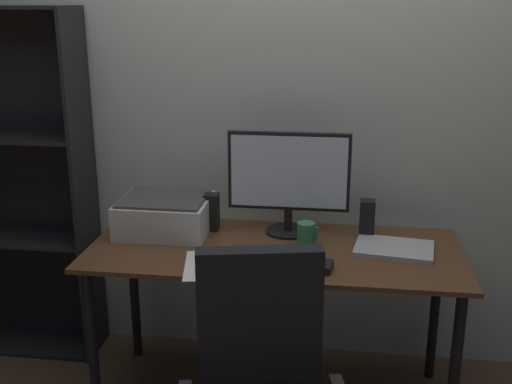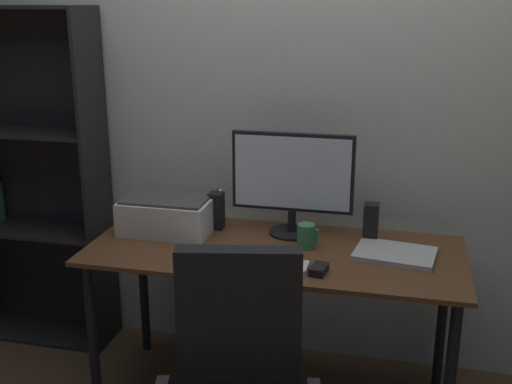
{
  "view_description": "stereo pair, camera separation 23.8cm",
  "coord_description": "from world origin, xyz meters",
  "views": [
    {
      "loc": [
        0.25,
        -2.46,
        1.75
      ],
      "look_at": [
        -0.08,
        0.01,
        0.98
      ],
      "focal_mm": 43.95,
      "sensor_mm": 36.0,
      "label": 1
    },
    {
      "loc": [
        0.49,
        -2.42,
        1.75
      ],
      "look_at": [
        -0.08,
        0.01,
        0.98
      ],
      "focal_mm": 43.95,
      "sensor_mm": 36.0,
      "label": 2
    }
  ],
  "objects": [
    {
      "name": "laptop",
      "position": [
        0.5,
        0.03,
        0.75
      ],
      "size": [
        0.35,
        0.27,
        0.02
      ],
      "primitive_type": "cube",
      "rotation": [
        0.0,
        0.0,
        -0.15
      ],
      "color": "#B7BABC",
      "rests_on": "desk"
    },
    {
      "name": "desk",
      "position": [
        0.0,
        0.0,
        0.65
      ],
      "size": [
        1.58,
        0.67,
        0.74
      ],
      "color": "#56351E",
      "rests_on": "ground"
    },
    {
      "name": "back_wall",
      "position": [
        0.0,
        0.5,
        1.3
      ],
      "size": [
        6.4,
        0.1,
        2.6
      ],
      "primitive_type": "cube",
      "color": "beige",
      "rests_on": "ground"
    },
    {
      "name": "monitor",
      "position": [
        0.04,
        0.19,
        1.0
      ],
      "size": [
        0.54,
        0.2,
        0.46
      ],
      "color": "black",
      "rests_on": "desk"
    },
    {
      "name": "keyboard",
      "position": [
        0.03,
        -0.19,
        0.75
      ],
      "size": [
        0.29,
        0.11,
        0.02
      ],
      "primitive_type": "cube",
      "rotation": [
        0.0,
        0.0,
        -0.01
      ],
      "color": "silver",
      "rests_on": "desk"
    },
    {
      "name": "printer",
      "position": [
        -0.51,
        0.13,
        0.82
      ],
      "size": [
        0.4,
        0.34,
        0.16
      ],
      "color": "silver",
      "rests_on": "desk"
    },
    {
      "name": "paper_sheet",
      "position": [
        -0.23,
        -0.22,
        0.74
      ],
      "size": [
        0.26,
        0.33,
        0.0
      ],
      "primitive_type": "cube",
      "rotation": [
        0.0,
        0.0,
        0.17
      ],
      "color": "white",
      "rests_on": "desk"
    },
    {
      "name": "mouse",
      "position": [
        0.22,
        -0.21,
        0.76
      ],
      "size": [
        0.07,
        0.1,
        0.03
      ],
      "primitive_type": "cube",
      "rotation": [
        0.0,
        0.0,
        -0.16
      ],
      "color": "black",
      "rests_on": "desk"
    },
    {
      "name": "bookshelf",
      "position": [
        -1.35,
        0.34,
        0.85
      ],
      "size": [
        0.76,
        0.28,
        1.72
      ],
      "color": "black",
      "rests_on": "ground"
    },
    {
      "name": "coffee_mug",
      "position": [
        0.13,
        0.04,
        0.79
      ],
      "size": [
        0.09,
        0.07,
        0.11
      ],
      "color": "#387F51",
      "rests_on": "desk"
    },
    {
      "name": "speaker_right",
      "position": [
        0.39,
        0.18,
        0.82
      ],
      "size": [
        0.06,
        0.07,
        0.17
      ],
      "primitive_type": "cube",
      "color": "black",
      "rests_on": "desk"
    },
    {
      "name": "speaker_left",
      "position": [
        -0.31,
        0.18,
        0.82
      ],
      "size": [
        0.06,
        0.07,
        0.17
      ],
      "primitive_type": "cube",
      "color": "black",
      "rests_on": "desk"
    }
  ]
}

